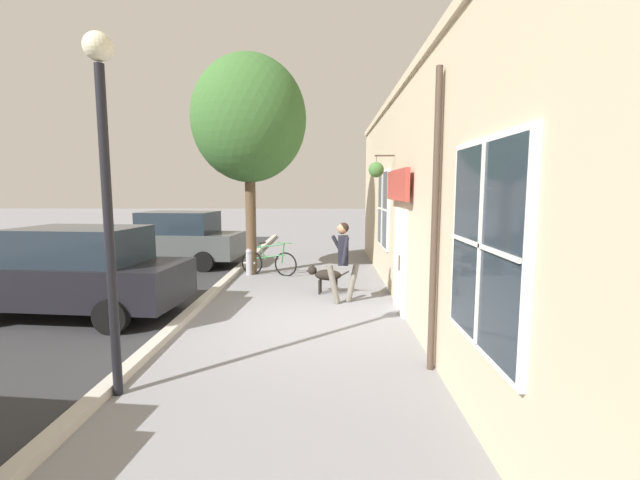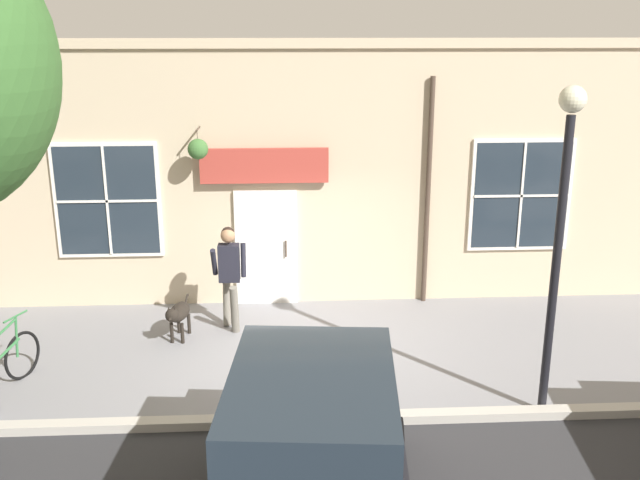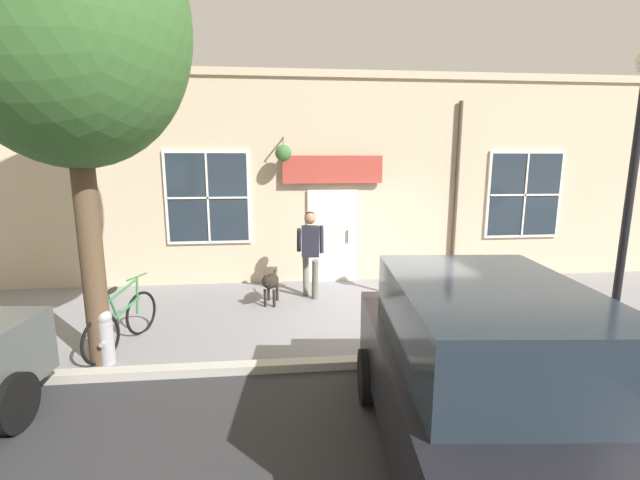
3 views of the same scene
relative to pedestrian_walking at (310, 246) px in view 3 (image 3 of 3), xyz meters
The scene contains 9 objects.
ground_plane 1.94m from the pedestrian_walking, 50.13° to the left, with size 90.00×90.00×0.00m, color gray.
storefront_facade 2.19m from the pedestrian_walking, 136.57° to the left, with size 0.95×18.00×4.65m.
pedestrian_walking is the anchor object (origin of this frame).
dog_on_leash 1.09m from the pedestrian_walking, 64.27° to the right, with size 1.04×0.38×0.69m.
street_tree_by_curb 5.20m from the pedestrian_walking, 50.23° to the right, with size 3.21×2.89×6.19m.
leaning_bicycle 3.68m from the pedestrian_walking, 55.84° to the right, with size 1.68×0.54×1.00m.
parked_car_mid_block 5.34m from the pedestrian_walking, 11.96° to the left, with size 4.45×2.24×1.75m.
street_lamp 5.40m from the pedestrian_walking, 55.82° to the left, with size 0.32×0.32×4.20m.
fire_hydrant 4.04m from the pedestrian_walking, 49.36° to the right, with size 0.34×0.20×0.77m.
Camera 3 is at (7.32, -1.91, 2.79)m, focal length 24.00 mm.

